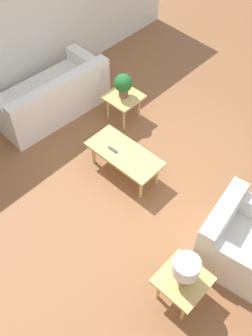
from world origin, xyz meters
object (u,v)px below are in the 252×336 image
at_px(potted_plant, 123,84).
at_px(table_lamp, 186,269).
at_px(armchair, 240,242).
at_px(side_table_plant, 123,99).
at_px(coffee_table, 124,155).
at_px(sofa, 51,97).
at_px(side_table_lamp, 183,282).

height_order(potted_plant, table_lamp, potted_plant).
bearing_deg(armchair, side_table_plant, 63.86).
height_order(armchair, table_lamp, table_lamp).
bearing_deg(table_lamp, coffee_table, -28.02).
distance_m(sofa, table_lamp, 3.75).
xyz_separation_m(potted_plant, table_lamp, (-2.59, 1.79, 0.02)).
bearing_deg(sofa, armchair, 90.38).
bearing_deg(table_lamp, armchair, -101.57).
height_order(sofa, coffee_table, sofa).
bearing_deg(potted_plant, coffee_table, 133.96).
height_order(coffee_table, potted_plant, potted_plant).
relative_size(sofa, side_table_plant, 3.60).
xyz_separation_m(sofa, coffee_table, (-1.80, 0.15, 0.07)).
relative_size(armchair, table_lamp, 2.66).
bearing_deg(coffee_table, sofa, -4.90).
height_order(coffee_table, table_lamp, table_lamp).
bearing_deg(coffee_table, side_table_plant, -46.04).
distance_m(sofa, side_table_lamp, 3.72).
bearing_deg(coffee_table, side_table_lamp, 151.98).
bearing_deg(sofa, coffee_table, 88.40).
height_order(armchair, side_table_lamp, armchair).
xyz_separation_m(sofa, side_table_plant, (-0.97, -0.70, 0.09)).
bearing_deg(table_lamp, side_table_lamp, 0.00).
xyz_separation_m(side_table_plant, potted_plant, (-0.00, -0.00, 0.30)).
relative_size(side_table_lamp, table_lamp, 1.35).
xyz_separation_m(side_table_plant, side_table_lamp, (-2.59, 1.79, 0.00)).
relative_size(coffee_table, table_lamp, 2.83).
distance_m(side_table_lamp, table_lamp, 0.32).
height_order(sofa, potted_plant, potted_plant).
bearing_deg(armchair, sofa, 78.77).
height_order(sofa, side_table_plant, sofa).
height_order(side_table_lamp, potted_plant, potted_plant).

